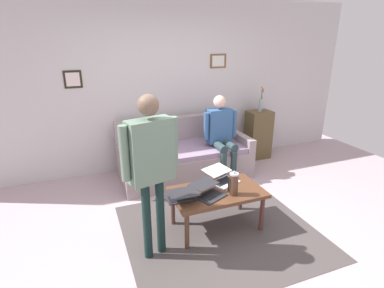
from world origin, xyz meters
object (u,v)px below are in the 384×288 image
Objects in this scene: laptop_left at (208,192)px; french_press at (234,184)px; coffee_table at (217,195)px; person_seated at (221,132)px; person_standing at (151,159)px; laptop_right at (181,196)px; side_shelf at (258,135)px; laptop_center at (222,178)px; couch at (184,157)px; flower_vase at (261,102)px.

laptop_left is 0.29m from french_press.
laptop_left is at bearing 23.91° from coffee_table.
person_seated is at bearing -117.78° from coffee_table.
french_press is 1.02m from person_standing.
side_shelf is at bearing -140.04° from laptop_right.
laptop_center is (-0.15, -0.19, 0.10)m from coffee_table.
coffee_table is 0.46m from laptop_right.
couch is 1.93× the size of coffee_table.
couch is 4.35× the size of flower_vase.
laptop_center is 1.15m from person_standing.
french_press is at bearing 163.64° from laptop_left.
flower_vase is 0.36× the size of person_seated.
laptop_right is at bearing -9.84° from french_press.
french_press is at bearing 50.61° from side_shelf.
laptop_center reaches higher than laptop_right.
coffee_table is at bearing 46.12° from side_shelf.
laptop_right is 0.58m from french_press.
person_standing is at bearing 3.51° from french_press.
couch reaches higher than laptop_right.
coffee_table is 0.81× the size of person_seated.
person_seated is (-0.66, -1.25, 0.31)m from coffee_table.
person_standing is at bearing 61.34° from couch.
french_press is at bearing 132.69° from coffee_table.
side_shelf is at bearing -141.92° from person_standing.
coffee_table is at bearing 51.69° from laptop_center.
laptop_center is (-0.29, -0.25, 0.00)m from laptop_left.
laptop_left is 1.49× the size of french_press.
laptop_left is at bearing 175.99° from laptop_right.
french_press is at bearing 85.87° from laptop_center.
person_standing is (0.94, 0.38, 0.54)m from laptop_center.
couch is 4.72× the size of laptop_left.
flower_vase is (-1.52, -1.85, 0.42)m from french_press.
french_press is 2.40m from side_shelf.
person_seated is (-0.80, -1.31, 0.21)m from laptop_left.
person_standing is (2.43, 1.90, 0.04)m from flower_vase.
french_press is 1.49m from person_seated.
flower_vase reaches higher than french_press.
coffee_table is (0.13, 1.48, 0.12)m from couch.
laptop_center is at bearing -157.66° from person_standing.
laptop_center is 0.52× the size of side_shelf.
person_standing is at bearing 13.86° from coffee_table.
side_shelf is at bearing -129.39° from french_press.
couch is 1.64m from french_press.
person_standing reaches higher than laptop_center.
laptop_center is at bearing -94.13° from french_press.
laptop_center reaches higher than laptop_left.
person_seated is (-1.10, -1.29, 0.21)m from laptop_right.
laptop_right is 1.17× the size of french_press.
person_seated is (-1.44, -1.44, -0.33)m from person_standing.
side_shelf is at bearing -134.51° from laptop_center.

